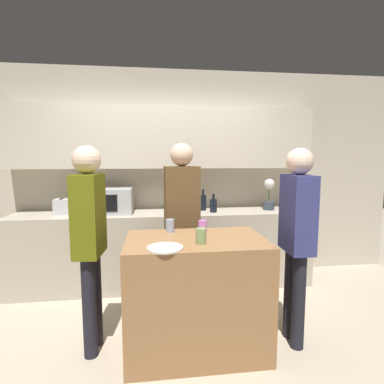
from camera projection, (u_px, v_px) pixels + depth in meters
ground_plane at (171, 356)px, 2.40m from camera, size 14.00×14.00×0.00m
back_wall at (163, 161)px, 3.86m from camera, size 6.40×0.40×2.70m
back_counter at (165, 248)px, 3.72m from camera, size 3.60×0.62×0.92m
kitchen_island at (196, 294)px, 2.47m from camera, size 1.12×0.71×0.93m
microwave at (110, 201)px, 3.56m from camera, size 0.52×0.39×0.30m
toaster at (66, 207)px, 3.50m from camera, size 0.26×0.16×0.18m
potted_plant at (269, 194)px, 3.80m from camera, size 0.14×0.14×0.39m
bottle_0 at (197, 205)px, 3.62m from camera, size 0.08×0.08×0.24m
bottle_1 at (203, 202)px, 3.77m from camera, size 0.08×0.08×0.27m
bottle_2 at (213, 205)px, 3.64m from camera, size 0.09×0.09×0.22m
plate_on_island at (165, 248)px, 2.14m from camera, size 0.26×0.26×0.01m
cup_0 at (170, 226)px, 2.63m from camera, size 0.08×0.08×0.11m
cup_1 at (203, 226)px, 2.63m from camera, size 0.08×0.08×0.10m
cup_2 at (201, 236)px, 2.27m from camera, size 0.08×0.08×0.12m
person_left at (90, 232)px, 2.37m from camera, size 0.22×0.35×1.67m
person_center at (297, 230)px, 2.48m from camera, size 0.22×0.35×1.66m
person_right at (182, 213)px, 3.00m from camera, size 0.36×0.23×1.72m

